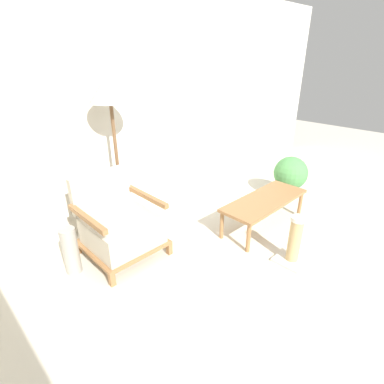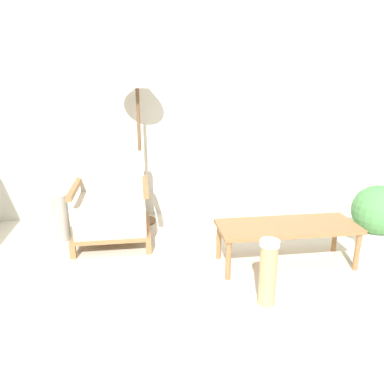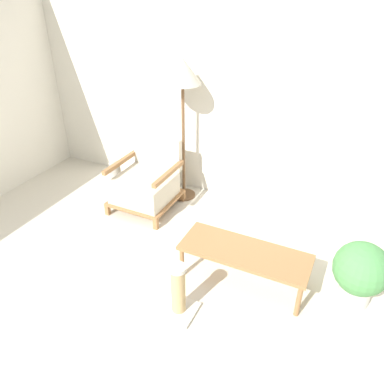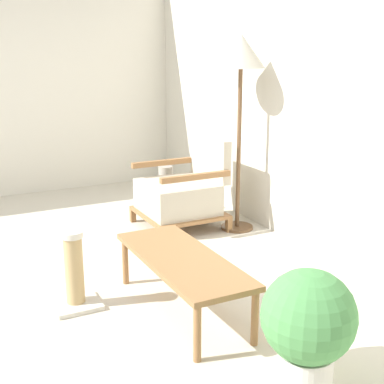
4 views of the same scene
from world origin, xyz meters
name	(u,v)px [view 2 (image 2 of 4)]	position (x,y,z in m)	size (l,w,h in m)	color
ground_plane	(234,347)	(0.00, 0.00, 0.00)	(14.00, 14.00, 0.00)	beige
wall_back	(184,97)	(0.00, 2.41, 1.35)	(8.00, 0.06, 2.70)	silver
armchair	(112,209)	(-0.81, 1.69, 0.33)	(0.72, 0.73, 0.83)	olive
floor_lamp	(137,82)	(-0.52, 2.12, 1.51)	(0.43, 0.43, 1.75)	brown
coffee_table	(287,229)	(0.69, 0.96, 0.33)	(1.18, 0.44, 0.37)	olive
vase	(61,218)	(-1.31, 1.75, 0.24)	(0.15, 0.15, 0.47)	#9E998E
potted_plant	(377,213)	(1.66, 1.17, 0.34)	(0.47, 0.47, 0.61)	beige
scratching_post	(267,281)	(0.32, 0.37, 0.21)	(0.29, 0.29, 0.51)	beige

